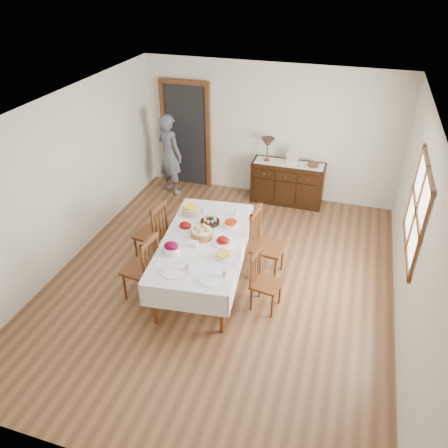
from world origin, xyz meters
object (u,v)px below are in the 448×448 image
(sideboard, at_px, (287,183))
(dining_table, at_px, (204,245))
(chair_right_near, at_px, (263,280))
(table_lamp, at_px, (268,143))
(chair_left_near, at_px, (143,267))
(chair_right_far, at_px, (264,243))
(chair_left_far, at_px, (153,232))
(person, at_px, (170,152))

(sideboard, bearing_deg, dining_table, -104.26)
(chair_right_near, relative_size, table_lamp, 1.98)
(chair_left_near, height_order, sideboard, chair_left_near)
(table_lamp, bearing_deg, dining_table, -95.85)
(chair_right_far, relative_size, table_lamp, 2.44)
(chair_left_far, distance_m, chair_right_far, 1.76)
(person, bearing_deg, chair_right_near, 156.97)
(person, bearing_deg, chair_left_far, 131.12)
(chair_left_far, relative_size, chair_right_near, 1.15)
(chair_left_far, bearing_deg, person, -155.86)
(chair_left_near, bearing_deg, chair_right_near, 106.46)
(person, height_order, table_lamp, person)
(chair_left_near, height_order, chair_left_far, chair_left_far)
(chair_left_far, bearing_deg, table_lamp, 161.22)
(chair_left_far, xyz_separation_m, person, (-0.67, 2.27, 0.34))
(table_lamp, bearing_deg, chair_left_near, -106.39)
(chair_right_near, height_order, chair_right_far, chair_right_far)
(chair_left_far, distance_m, sideboard, 3.04)
(sideboard, bearing_deg, chair_right_far, -88.29)
(chair_right_near, bearing_deg, table_lamp, 21.14)
(dining_table, relative_size, person, 1.36)
(sideboard, bearing_deg, chair_left_near, -112.79)
(chair_right_far, relative_size, sideboard, 0.81)
(chair_right_near, bearing_deg, chair_left_far, 82.71)
(sideboard, height_order, person, person)
(dining_table, xyz_separation_m, chair_left_far, (-0.96, 0.31, -0.15))
(dining_table, relative_size, chair_left_near, 2.27)
(table_lamp, bearing_deg, chair_right_near, -77.87)
(chair_left_near, distance_m, person, 3.28)
(chair_right_near, bearing_deg, chair_right_far, 21.33)
(chair_left_far, distance_m, chair_right_near, 1.99)
(dining_table, height_order, chair_left_far, chair_left_far)
(chair_right_far, bearing_deg, dining_table, 126.17)
(chair_right_far, xyz_separation_m, table_lamp, (-0.50, 2.35, 0.62))
(table_lamp, bearing_deg, chair_right_far, -77.92)
(chair_right_near, relative_size, chair_right_far, 0.81)
(chair_left_near, distance_m, sideboard, 3.67)
(chair_left_near, bearing_deg, person, -157.26)
(chair_right_near, height_order, person, person)
(chair_left_near, bearing_deg, chair_right_far, 130.50)
(chair_right_near, height_order, sideboard, chair_right_near)
(dining_table, height_order, sideboard, sideboard)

